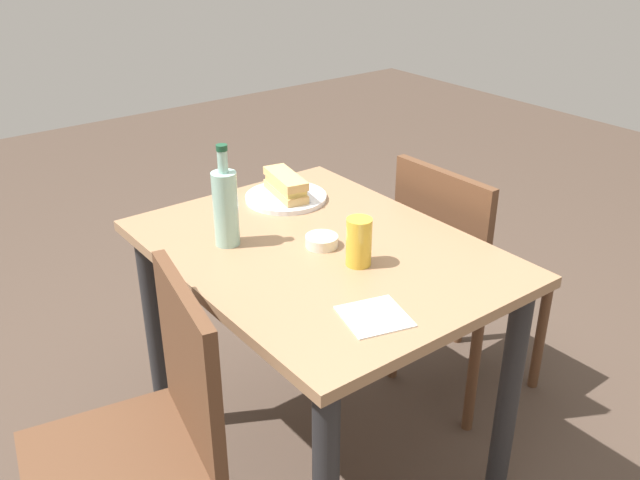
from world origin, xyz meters
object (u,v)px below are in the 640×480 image
plate_near (286,197)px  knife_near (302,190)px  olive_bowl (322,241)px  water_bottle (226,206)px  chair_far (458,269)px  dining_table (320,290)px  beer_glass (359,242)px  chair_near (152,437)px  baguette_sandwich_near (286,185)px

plate_near → knife_near: knife_near is taller
knife_near → plate_near: bearing=-90.6°
olive_bowl → water_bottle: bearing=-131.3°
chair_far → water_bottle: bearing=-102.5°
plate_near → dining_table: bearing=-19.3°
water_bottle → beer_glass: 0.37m
beer_glass → olive_bowl: beer_glass is taller
chair_far → chair_near: size_ratio=1.00×
chair_far → knife_near: bearing=-128.8°
chair_far → knife_near: size_ratio=5.04×
chair_near → water_bottle: size_ratio=3.07×
plate_near → water_bottle: 0.35m
water_bottle → beer_glass: bearing=34.0°
chair_near → baguette_sandwich_near: (-0.44, 0.69, 0.31)m
dining_table → beer_glass: (0.14, 0.02, 0.20)m
chair_near → dining_table: bearing=102.0°
dining_table → olive_bowl: bearing=63.1°
chair_far → plate_near: chair_far is taller
chair_far → olive_bowl: size_ratio=9.74×
dining_table → olive_bowl: 0.15m
olive_bowl → beer_glass: bearing=5.3°
baguette_sandwich_near → chair_far: bearing=55.0°
chair_near → water_bottle: water_bottle is taller
knife_near → dining_table: bearing=-28.2°
dining_table → baguette_sandwich_near: 0.39m
chair_far → plate_near: 0.62m
plate_near → water_bottle: (0.15, -0.30, 0.10)m
water_bottle → beer_glass: water_bottle is taller
dining_table → water_bottle: 0.35m
chair_near → plate_near: chair_near is taller
dining_table → knife_near: size_ratio=5.79×
water_bottle → olive_bowl: 0.27m
plate_near → olive_bowl: bearing=-18.2°
plate_near → beer_glass: bearing=-11.6°
olive_bowl → chair_near: bearing=-78.4°
baguette_sandwich_near → water_bottle: 0.34m
water_bottle → chair_near: bearing=-53.3°
knife_near → chair_near: bearing=-59.3°
knife_near → chair_far: bearing=51.2°
beer_glass → olive_bowl: 0.14m
chair_far → olive_bowl: bearing=-89.9°
chair_far → baguette_sandwich_near: bearing=-125.0°
plate_near → chair_far: bearing=55.0°
dining_table → chair_far: chair_far is taller
plate_near → beer_glass: 0.47m
chair_far → knife_near: (-0.32, -0.40, 0.28)m
beer_glass → chair_near: bearing=-91.5°
plate_near → olive_bowl: size_ratio=2.85×
chair_near → knife_near: chair_near is taller
plate_near → baguette_sandwich_near: baguette_sandwich_near is taller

